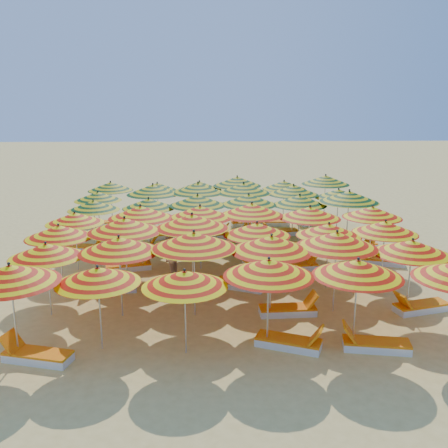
{
  "coord_description": "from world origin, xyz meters",
  "views": [
    {
      "loc": [
        -0.68,
        -18.44,
        6.34
      ],
      "look_at": [
        0.0,
        0.5,
        1.6
      ],
      "focal_mm": 40.0,
      "sensor_mm": 36.0,
      "label": 1
    }
  ],
  "objects_px": {
    "umbrella_26": "(198,200)",
    "lounger_17": "(233,234)",
    "umbrella_19": "(141,212)",
    "umbrella_23": "(372,212)",
    "umbrella_41": "(326,180)",
    "lounger_8": "(266,261)",
    "umbrella_18": "(75,218)",
    "lounger_22": "(313,221)",
    "umbrella_33": "(244,188)",
    "lounger_7": "(130,266)",
    "umbrella_38": "(199,186)",
    "umbrella_14": "(192,221)",
    "lounger_20": "(247,223)",
    "umbrella_12": "(59,232)",
    "umbrella_37": "(157,187)",
    "lounger_4": "(420,307)",
    "lounger_13": "(285,247)",
    "umbrella_13": "(125,225)",
    "umbrella_30": "(98,196)",
    "umbrella_36": "(111,186)",
    "umbrella_22": "(310,213)",
    "lounger_10": "(381,261)",
    "umbrella_1": "(98,275)",
    "umbrella_3": "(269,268)",
    "lounger_5": "(110,287)",
    "umbrella_20": "(200,212)",
    "umbrella_27": "(249,199)",
    "lounger_12": "(139,247)",
    "lounger_18": "(279,232)",
    "umbrella_9": "(271,244)",
    "lounger_3": "(289,310)",
    "lounger_19": "(102,223)",
    "umbrella_28": "(300,200)",
    "umbrella_6": "(46,251)",
    "lounger_2": "(374,344)",
    "umbrella_21": "(252,209)",
    "lounger_21": "(272,222)",
    "umbrella_8": "(194,240)",
    "lounger_11": "(85,248)",
    "umbrella_7": "(119,245)",
    "umbrella_35": "(338,194)",
    "umbrella_0": "(10,274)",
    "beachgoer_a": "(168,247)",
    "lounger_0": "(36,355)",
    "umbrella_40": "(284,185)",
    "umbrella_2": "(185,279)",
    "lounger_6": "(241,284)",
    "umbrella_34": "(293,190)",
    "umbrella_16": "(329,230)",
    "umbrella_39": "(237,181)",
    "lounger_1": "(290,342)"
  },
  "relations": [
    {
      "from": "umbrella_26",
      "to": "lounger_17",
      "type": "distance_m",
      "value": 3.41
    },
    {
      "from": "umbrella_19",
      "to": "umbrella_23",
      "type": "height_order",
      "value": "umbrella_19"
    },
    {
      "from": "umbrella_41",
      "to": "lounger_8",
      "type": "height_order",
      "value": "umbrella_41"
    },
    {
      "from": "umbrella_18",
      "to": "umbrella_23",
      "type": "height_order",
      "value": "umbrella_23"
    },
    {
      "from": "lounger_22",
      "to": "umbrella_33",
      "type": "bearing_deg",
      "value": 9.93
    },
    {
      "from": "lounger_7",
      "to": "lounger_8",
      "type": "distance_m",
      "value": 5.31
    },
    {
      "from": "umbrella_18",
      "to": "umbrella_38",
      "type": "xyz_separation_m",
      "value": [
        4.58,
        6.64,
        0.07
      ]
    },
    {
      "from": "umbrella_23",
      "to": "umbrella_14",
      "type": "bearing_deg",
      "value": -163.09
    },
    {
      "from": "lounger_22",
      "to": "lounger_20",
      "type": "bearing_deg",
      "value": -17.98
    },
    {
      "from": "umbrella_12",
      "to": "umbrella_33",
      "type": "height_order",
      "value": "umbrella_33"
    },
    {
      "from": "umbrella_37",
      "to": "lounger_4",
      "type": "relative_size",
      "value": 1.44
    },
    {
      "from": "lounger_13",
      "to": "umbrella_13",
      "type": "bearing_deg",
      "value": 20.43
    },
    {
      "from": "umbrella_30",
      "to": "umbrella_36",
      "type": "height_order",
      "value": "umbrella_36"
    },
    {
      "from": "umbrella_22",
      "to": "lounger_10",
      "type": "bearing_deg",
      "value": 5.66
    },
    {
      "from": "umbrella_1",
      "to": "umbrella_3",
      "type": "height_order",
      "value": "umbrella_3"
    },
    {
      "from": "lounger_5",
      "to": "umbrella_41",
      "type": "bearing_deg",
      "value": -143.16
    },
    {
      "from": "umbrella_20",
      "to": "umbrella_27",
      "type": "xyz_separation_m",
      "value": [
        2.03,
        2.41,
        -0.02
      ]
    },
    {
      "from": "umbrella_30",
      "to": "lounger_20",
      "type": "height_order",
      "value": "umbrella_30"
    },
    {
      "from": "lounger_12",
      "to": "lounger_18",
      "type": "bearing_deg",
      "value": 32.73
    },
    {
      "from": "umbrella_9",
      "to": "lounger_12",
      "type": "bearing_deg",
      "value": 125.27
    },
    {
      "from": "umbrella_9",
      "to": "lounger_3",
      "type": "distance_m",
      "value": 2.2
    },
    {
      "from": "umbrella_26",
      "to": "lounger_19",
      "type": "xyz_separation_m",
      "value": [
        -5.03,
        4.51,
        -2.08
      ]
    },
    {
      "from": "umbrella_28",
      "to": "lounger_8",
      "type": "xyz_separation_m",
      "value": [
        -1.64,
        -2.08,
        -2.02
      ]
    },
    {
      "from": "umbrella_6",
      "to": "lounger_2",
      "type": "distance_m",
      "value": 9.58
    },
    {
      "from": "umbrella_21",
      "to": "lounger_2",
      "type": "height_order",
      "value": "umbrella_21"
    },
    {
      "from": "lounger_2",
      "to": "umbrella_41",
      "type": "bearing_deg",
      "value": -87.65
    },
    {
      "from": "umbrella_37",
      "to": "lounger_21",
      "type": "bearing_deg",
      "value": -0.2
    },
    {
      "from": "umbrella_1",
      "to": "lounger_19",
      "type": "xyz_separation_m",
      "value": [
        -2.65,
        13.08,
        -1.88
      ]
    },
    {
      "from": "umbrella_8",
      "to": "lounger_11",
      "type": "bearing_deg",
      "value": 125.93
    },
    {
      "from": "umbrella_19",
      "to": "umbrella_36",
      "type": "relative_size",
      "value": 0.98
    },
    {
      "from": "umbrella_7",
      "to": "lounger_17",
      "type": "distance_m",
      "value": 9.7
    },
    {
      "from": "umbrella_21",
      "to": "lounger_17",
      "type": "xyz_separation_m",
      "value": [
        -0.51,
        4.15,
        -2.11
      ]
    },
    {
      "from": "umbrella_13",
      "to": "lounger_22",
      "type": "distance_m",
      "value": 12.47
    },
    {
      "from": "lounger_10",
      "to": "umbrella_6",
      "type": "bearing_deg",
      "value": 36.8
    },
    {
      "from": "umbrella_35",
      "to": "lounger_19",
      "type": "height_order",
      "value": "umbrella_35"
    },
    {
      "from": "lounger_19",
      "to": "lounger_20",
      "type": "distance_m",
      "value": 7.48
    },
    {
      "from": "umbrella_22",
      "to": "umbrella_9",
      "type": "bearing_deg",
      "value": -114.82
    },
    {
      "from": "umbrella_9",
      "to": "lounger_10",
      "type": "xyz_separation_m",
      "value": [
        5.0,
        4.68,
        -2.12
      ]
    },
    {
      "from": "umbrella_0",
      "to": "umbrella_20",
      "type": "bearing_deg",
      "value": 55.86
    },
    {
      "from": "beachgoer_a",
      "to": "lounger_0",
      "type": "bearing_deg",
      "value": 124.65
    },
    {
      "from": "umbrella_26",
      "to": "umbrella_27",
      "type": "height_order",
      "value": "umbrella_26"
    },
    {
      "from": "umbrella_27",
      "to": "umbrella_40",
      "type": "xyz_separation_m",
      "value": [
        2.19,
        4.47,
        -0.15
      ]
    },
    {
      "from": "umbrella_38",
      "to": "umbrella_1",
      "type": "bearing_deg",
      "value": -100.52
    },
    {
      "from": "umbrella_2",
      "to": "beachgoer_a",
      "type": "distance_m",
      "value": 7.61
    },
    {
      "from": "umbrella_23",
      "to": "lounger_6",
      "type": "distance_m",
      "value": 6.04
    },
    {
      "from": "umbrella_34",
      "to": "beachgoer_a",
      "type": "xyz_separation_m",
      "value": [
        -5.63,
        -3.87,
        -1.57
      ]
    },
    {
      "from": "umbrella_19",
      "to": "lounger_7",
      "type": "xyz_separation_m",
      "value": [
        -0.5,
        -0.01,
        -2.11
      ]
    },
    {
      "from": "umbrella_16",
      "to": "umbrella_34",
      "type": "bearing_deg",
      "value": 90.24
    },
    {
      "from": "umbrella_37",
      "to": "umbrella_39",
      "type": "bearing_deg",
      "value": 0.88
    },
    {
      "from": "lounger_11",
      "to": "lounger_1",
      "type": "bearing_deg",
      "value": -39.35
    }
  ]
}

